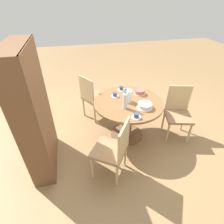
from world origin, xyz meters
TOP-DOWN VIEW (x-y plane):
  - ground_plane at (0.00, 0.00)m, footprint 14.00×14.00m
  - dining_table at (0.00, 0.00)m, footprint 1.14×1.14m
  - chair_a at (-0.17, -0.85)m, footprint 0.52×0.52m
  - chair_b at (0.71, 0.50)m, footprint 0.58×0.58m
  - chair_c at (-0.75, 0.43)m, footprint 0.58×0.58m
  - bookshelf at (-0.27, 1.36)m, footprint 0.93×0.28m
  - coffee_pot at (0.00, 0.01)m, footprint 0.12×0.12m
  - water_bottle at (-0.17, 0.11)m, footprint 0.07×0.07m
  - cake_main at (-0.23, -0.18)m, footprint 0.24×0.24m
  - cake_second at (0.20, -0.27)m, footprint 0.20×0.20m
  - cup_a at (-0.45, 0.03)m, footprint 0.14×0.14m
  - cup_b at (0.22, 0.17)m, footprint 0.14×0.14m
  - cup_c at (0.42, -0.00)m, footprint 0.14×0.14m

SIDE VIEW (x-z plane):
  - ground_plane at x=0.00m, z-range 0.00..0.00m
  - chair_a at x=-0.17m, z-range 0.03..0.95m
  - chair_b at x=0.71m, z-range 0.03..0.95m
  - chair_c at x=-0.75m, z-range 0.03..0.95m
  - dining_table at x=0.00m, z-range 0.17..0.88m
  - cup_a at x=-0.45m, z-range 0.71..0.78m
  - cup_b at x=0.22m, z-range 0.71..0.78m
  - cup_c at x=0.42m, z-range 0.71..0.78m
  - cake_main at x=-0.23m, z-range 0.71..0.79m
  - cake_second at x=0.20m, z-range 0.71..0.79m
  - coffee_pot at x=0.00m, z-range 0.70..0.95m
  - water_bottle at x=-0.17m, z-range 0.68..1.01m
  - bookshelf at x=-0.27m, z-range -0.02..1.73m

